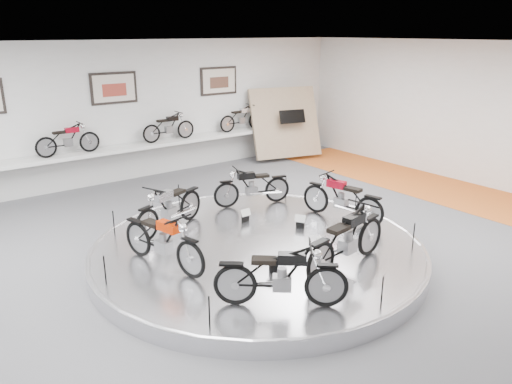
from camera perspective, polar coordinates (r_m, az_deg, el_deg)
floor at (r=9.62m, az=1.30°, el=-8.17°), size 16.00×16.00×0.00m
ceiling at (r=8.64m, az=1.49°, el=16.40°), size 16.00×16.00×0.00m
wall_back at (r=14.93m, az=-15.75°, el=8.70°), size 16.00×0.00×16.00m
wall_right at (r=15.15m, az=26.05°, el=7.68°), size 0.00×14.00×14.00m
orange_carpet_strip at (r=14.55m, az=22.79°, el=-0.38°), size 2.40×12.60×0.01m
dado_band at (r=15.20m, az=-15.27°, el=3.30°), size 15.68×0.04×1.10m
display_platform at (r=9.77m, az=0.21°, el=-6.76°), size 6.40×6.40×0.30m
platform_rim at (r=9.72m, az=0.21°, el=-6.12°), size 6.40×6.40×0.10m
shelf at (r=14.84m, az=-14.99°, el=4.77°), size 11.00×0.55×0.10m
poster_center at (r=14.81m, az=-15.92°, el=11.35°), size 1.35×0.06×0.88m
poster_right at (r=16.41m, az=-4.27°, el=12.56°), size 1.35×0.06×0.88m
display_panel at (r=17.16m, az=3.38°, el=7.93°), size 2.56×1.52×2.30m
shelf_bike_b at (r=14.28m, az=-20.69°, el=5.42°), size 1.22×0.43×0.73m
shelf_bike_c at (r=15.37m, az=-9.93°, el=7.13°), size 1.22×0.43×0.73m
shelf_bike_d at (r=16.75m, az=-1.65°, el=8.28°), size 1.22×0.43×0.73m
bike_a at (r=11.68m, az=-0.44°, el=0.70°), size 1.68×1.01×0.94m
bike_b at (r=10.34m, az=-9.88°, el=-1.68°), size 1.82×1.21×1.01m
bike_c at (r=8.78m, az=-10.61°, el=-5.38°), size 1.00×1.80×1.00m
bike_d at (r=7.45m, az=2.84°, el=-9.51°), size 1.69×1.55×1.00m
bike_e at (r=8.69m, az=10.38°, el=-5.30°), size 1.93×0.93×1.09m
bike_f at (r=10.92m, az=9.82°, el=-0.65°), size 0.95×1.78×0.99m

